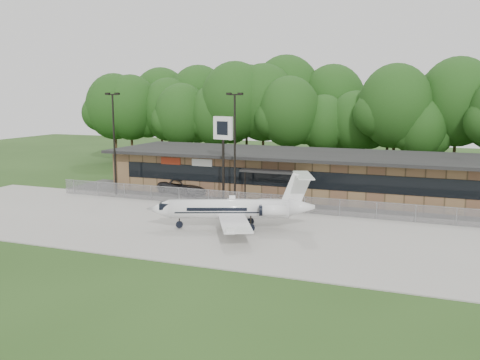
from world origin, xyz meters
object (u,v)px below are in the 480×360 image
at_px(terminal, 308,173).
at_px(pole_sign, 223,137).
at_px(business_jet, 235,210).
at_px(suv, 184,187).

height_order(terminal, pole_sign, pole_sign).
bearing_deg(business_jet, pole_sign, 96.66).
xyz_separation_m(business_jet, suv, (-10.28, 11.36, -0.75)).
bearing_deg(pole_sign, terminal, 62.77).
distance_m(business_jet, suv, 15.34).
bearing_deg(suv, business_jet, -121.39).
distance_m(suv, pole_sign, 8.13).
relative_size(terminal, suv, 7.30).
height_order(business_jet, pole_sign, pole_sign).
bearing_deg(suv, pole_sign, -98.47).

